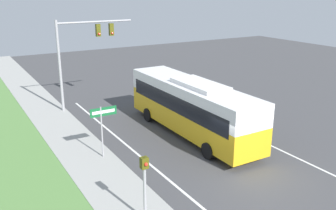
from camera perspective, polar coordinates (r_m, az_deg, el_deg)
ground_plane at (r=19.72m, az=10.05°, el=-9.25°), size 80.00×80.00×0.00m
sidewalk at (r=16.76m, az=-6.85°, el=-14.01°), size 2.80×80.00×0.12m
lane_divider_near at (r=17.81m, az=0.98°, el=-12.03°), size 0.14×30.00×0.01m
lane_divider_far at (r=22.05m, az=17.26°, el=-6.81°), size 0.14×30.00×0.01m
bus at (r=22.96m, az=3.57°, el=0.06°), size 2.67×11.11×3.50m
signal_gantry at (r=28.09m, az=-13.06°, el=8.71°), size 5.74×0.41×6.66m
pedestrian_signal at (r=14.38m, az=-3.59°, el=-11.10°), size 0.28×0.34×2.77m
street_sign at (r=19.81m, az=-9.91°, el=-2.52°), size 1.45×0.08×2.91m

